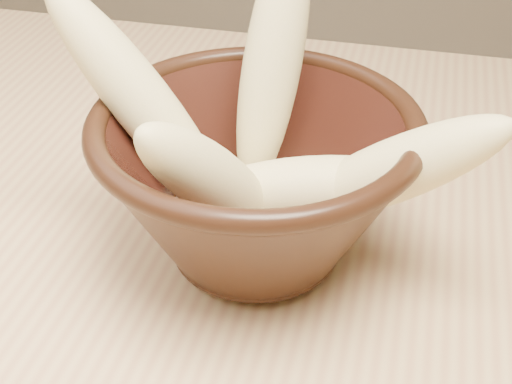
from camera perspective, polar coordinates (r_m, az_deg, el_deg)
table at (r=0.58m, az=5.97°, el=-11.94°), size 1.20×0.80×0.75m
bowl at (r=0.49m, az=0.00°, el=0.99°), size 0.22×0.22×0.12m
milk_puddle at (r=0.50m, az=0.00°, el=-1.80°), size 0.13×0.13×0.02m
banana_upright at (r=0.50m, az=1.32°, el=10.27°), size 0.07×0.11×0.19m
banana_left at (r=0.48m, az=-9.20°, el=7.23°), size 0.16×0.06×0.17m
banana_right at (r=0.46m, az=10.84°, el=1.65°), size 0.16×0.06×0.13m
banana_across at (r=0.48m, az=4.29°, el=0.46°), size 0.16×0.08×0.05m
banana_front at (r=0.44m, az=-3.71°, el=1.11°), size 0.10×0.13×0.13m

